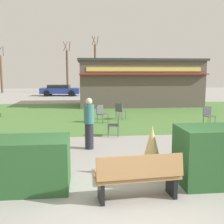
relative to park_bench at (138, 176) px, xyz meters
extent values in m
plane|color=#999691|center=(-0.27, -0.29, -0.48)|extent=(80.00, 80.00, 0.00)
cube|color=#4C7A38|center=(-0.27, 11.54, -0.48)|extent=(36.00, 12.00, 0.01)
cube|color=#9E7547|center=(-0.01, 0.07, -0.03)|extent=(1.74, 0.63, 0.06)
cube|color=#9E7547|center=(0.01, -0.15, 0.25)|extent=(1.70, 0.27, 0.44)
cube|color=black|center=(-0.73, 0.00, -0.26)|extent=(0.12, 0.45, 0.45)
cube|color=black|center=(0.72, 0.13, -0.26)|extent=(0.12, 0.45, 0.45)
cube|color=#9E7547|center=(-0.81, 0.00, 0.09)|extent=(0.10, 0.44, 0.06)
cube|color=#9E7547|center=(0.80, 0.14, 0.09)|extent=(0.10, 0.44, 0.06)
cube|color=#28562B|center=(-2.52, 0.77, 0.07)|extent=(2.28, 1.10, 1.11)
cone|color=tan|center=(0.56, 1.20, 0.15)|extent=(0.62, 0.62, 1.26)
cone|color=tan|center=(1.20, 1.14, -0.01)|extent=(0.60, 0.60, 0.94)
cone|color=tan|center=(1.81, 1.08, 0.16)|extent=(0.53, 0.53, 1.28)
cube|color=#594C47|center=(3.19, 16.19, 1.18)|extent=(8.99, 4.58, 3.32)
cube|color=#333338|center=(3.19, 16.19, 2.92)|extent=(9.29, 4.88, 0.16)
cube|color=maroon|center=(3.19, 13.72, 1.91)|extent=(9.09, 0.36, 0.08)
cube|color=#D8CC4C|center=(3.19, 13.88, 2.24)|extent=(8.09, 0.04, 0.28)
cube|color=#4C5156|center=(0.93, 9.47, -0.03)|extent=(0.62, 0.62, 0.04)
cube|color=#4C5156|center=(0.80, 9.32, 0.19)|extent=(0.36, 0.32, 0.44)
cylinder|color=#4C5156|center=(1.20, 9.49, -0.26)|extent=(0.03, 0.03, 0.45)
cylinder|color=#4C5156|center=(0.92, 9.74, -0.26)|extent=(0.03, 0.03, 0.45)
cylinder|color=#4C5156|center=(0.95, 9.20, -0.26)|extent=(0.03, 0.03, 0.45)
cylinder|color=#4C5156|center=(0.66, 9.45, -0.26)|extent=(0.03, 0.03, 0.45)
cube|color=#4C5156|center=(-0.12, 8.44, -0.03)|extent=(0.62, 0.62, 0.04)
cube|color=#4C5156|center=(-0.25, 8.59, 0.19)|extent=(0.36, 0.32, 0.44)
cylinder|color=#4C5156|center=(-0.14, 8.17, -0.26)|extent=(0.03, 0.03, 0.45)
cylinder|color=#4C5156|center=(0.15, 8.42, -0.26)|extent=(0.03, 0.03, 0.45)
cylinder|color=#4C5156|center=(-0.39, 8.46, -0.26)|extent=(0.03, 0.03, 0.45)
cylinder|color=#4C5156|center=(-0.10, 8.71, -0.26)|extent=(0.03, 0.03, 0.45)
cube|color=#4C5156|center=(0.10, 5.50, -0.03)|extent=(0.51, 0.51, 0.04)
cube|color=#4C5156|center=(0.30, 5.46, 0.19)|extent=(0.11, 0.44, 0.44)
cylinder|color=#4C5156|center=(-0.06, 5.72, -0.26)|extent=(0.03, 0.03, 0.45)
cylinder|color=#4C5156|center=(-0.12, 5.34, -0.26)|extent=(0.03, 0.03, 0.45)
cylinder|color=#4C5156|center=(0.32, 5.65, -0.26)|extent=(0.03, 0.03, 0.45)
cylinder|color=#4C5156|center=(0.25, 5.28, -0.26)|extent=(0.03, 0.03, 0.45)
cube|color=#4C5156|center=(4.90, 7.31, -0.03)|extent=(0.51, 0.51, 0.04)
cube|color=#4C5156|center=(4.86, 7.51, 0.19)|extent=(0.44, 0.11, 0.44)
cylinder|color=#4C5156|center=(4.74, 7.09, -0.26)|extent=(0.03, 0.03, 0.45)
cylinder|color=#4C5156|center=(5.12, 7.16, -0.26)|extent=(0.03, 0.03, 0.45)
cylinder|color=#4C5156|center=(4.68, 7.47, -0.26)|extent=(0.03, 0.03, 0.45)
cylinder|color=#4C5156|center=(5.05, 7.53, -0.26)|extent=(0.03, 0.03, 0.45)
cylinder|color=#23232D|center=(-0.88, 3.81, -0.06)|extent=(0.28, 0.28, 0.85)
cylinder|color=#336B66|center=(-0.88, 3.81, 0.68)|extent=(0.34, 0.34, 0.62)
sphere|color=beige|center=(-0.88, 3.81, 1.10)|extent=(0.22, 0.22, 0.22)
cube|color=navy|center=(-3.57, 25.31, 0.07)|extent=(4.34, 2.16, 0.60)
cube|color=black|center=(-3.72, 25.33, 0.50)|extent=(2.44, 1.78, 0.44)
cylinder|color=black|center=(-2.19, 26.11, -0.16)|extent=(0.66, 0.28, 0.64)
cylinder|color=black|center=(-2.35, 24.28, -0.16)|extent=(0.66, 0.28, 0.64)
cylinder|color=black|center=(-4.78, 26.34, -0.16)|extent=(0.66, 0.28, 0.64)
cylinder|color=black|center=(-4.95, 24.51, -0.16)|extent=(0.66, 0.28, 0.64)
cylinder|color=brown|center=(-11.19, 30.53, 1.82)|extent=(0.28, 0.28, 4.61)
cylinder|color=brown|center=(-10.86, 30.63, 4.63)|extent=(0.25, 0.58, 1.12)
cylinder|color=brown|center=(0.49, 31.25, 2.57)|extent=(0.28, 0.28, 6.10)
cylinder|color=brown|center=(0.82, 31.35, 6.12)|extent=(0.25, 0.58, 1.12)
cylinder|color=brown|center=(0.31, 31.55, 6.12)|extent=(0.54, 0.36, 1.12)
cylinder|color=brown|center=(0.31, 30.94, 6.12)|extent=(0.54, 0.35, 1.12)
cylinder|color=brown|center=(-3.04, 29.71, 2.11)|extent=(0.28, 0.28, 5.19)
cylinder|color=brown|center=(-2.70, 29.81, 5.21)|extent=(0.25, 0.58, 1.12)
cylinder|color=brown|center=(-3.21, 30.01, 5.21)|extent=(0.54, 0.36, 1.12)
cylinder|color=brown|center=(-3.21, 29.40, 5.21)|extent=(0.54, 0.35, 1.12)
camera|label=1|loc=(-1.04, -5.08, 2.02)|focal=44.11mm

